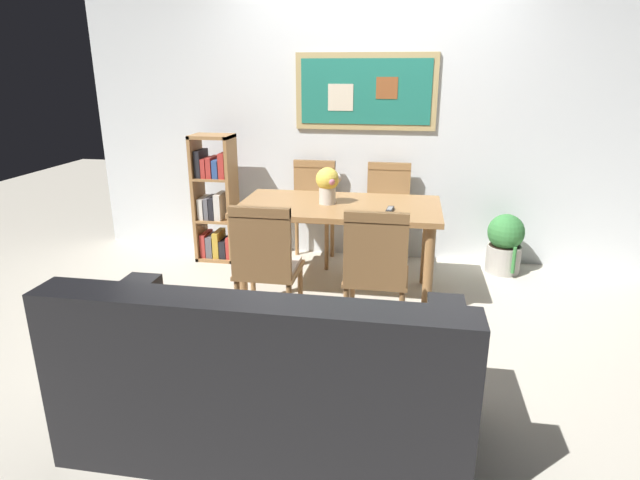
{
  "coord_description": "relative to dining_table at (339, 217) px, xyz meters",
  "views": [
    {
      "loc": [
        0.38,
        -3.39,
        1.7
      ],
      "look_at": [
        -0.16,
        -0.24,
        0.65
      ],
      "focal_mm": 29.4,
      "sensor_mm": 36.0,
      "label": 1
    }
  ],
  "objects": [
    {
      "name": "wall_back_with_painting",
      "position": [
        0.12,
        0.99,
        0.67
      ],
      "size": [
        5.2,
        0.14,
        2.6
      ],
      "color": "silver",
      "rests_on": "ground_plane"
    },
    {
      "name": "tv_remote",
      "position": [
        0.39,
        -0.14,
        0.11
      ],
      "size": [
        0.06,
        0.16,
        0.02
      ],
      "color": "black",
      "rests_on": "dining_table"
    },
    {
      "name": "dining_chair_near_right",
      "position": [
        0.34,
        -0.77,
        -0.09
      ],
      "size": [
        0.4,
        0.41,
        0.91
      ],
      "color": "#9E7042",
      "rests_on": "ground_plane"
    },
    {
      "name": "potted_ivy",
      "position": [
        1.36,
        0.7,
        -0.37
      ],
      "size": [
        0.31,
        0.32,
        0.52
      ],
      "color": "#B2ADA3",
      "rests_on": "ground_plane"
    },
    {
      "name": "dining_chair_far_right",
      "position": [
        0.33,
        0.74,
        -0.09
      ],
      "size": [
        0.4,
        0.41,
        0.91
      ],
      "color": "#9E7042",
      "rests_on": "ground_plane"
    },
    {
      "name": "leather_couch",
      "position": [
        -0.09,
        -1.76,
        -0.32
      ],
      "size": [
        1.8,
        0.84,
        0.84
      ],
      "color": "black",
      "rests_on": "ground_plane"
    },
    {
      "name": "dining_table",
      "position": [
        0.0,
        0.0,
        0.0
      ],
      "size": [
        1.51,
        0.82,
        0.73
      ],
      "color": "#9E7042",
      "rests_on": "ground_plane"
    },
    {
      "name": "ground_plane",
      "position": [
        0.13,
        -0.41,
        -0.63
      ],
      "size": [
        12.0,
        12.0,
        0.0
      ],
      "primitive_type": "plane",
      "color": "beige"
    },
    {
      "name": "dining_chair_near_left",
      "position": [
        -0.37,
        -0.77,
        -0.09
      ],
      "size": [
        0.4,
        0.41,
        0.91
      ],
      "color": "#9E7042",
      "rests_on": "ground_plane"
    },
    {
      "name": "bookshelf",
      "position": [
        -1.22,
        0.61,
        -0.11
      ],
      "size": [
        0.36,
        0.28,
        1.15
      ],
      "color": "#9E7042",
      "rests_on": "ground_plane"
    },
    {
      "name": "flower_vase",
      "position": [
        -0.09,
        0.0,
        0.26
      ],
      "size": [
        0.19,
        0.18,
        0.27
      ],
      "color": "beige",
      "rests_on": "dining_table"
    },
    {
      "name": "dining_chair_far_left",
      "position": [
        -0.34,
        0.74,
        -0.09
      ],
      "size": [
        0.4,
        0.41,
        0.91
      ],
      "color": "#9E7042",
      "rests_on": "ground_plane"
    }
  ]
}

